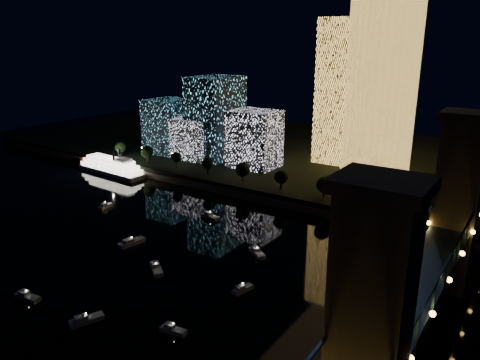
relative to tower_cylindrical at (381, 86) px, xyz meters
The scene contains 11 objects.
ground 143.46m from the tower_cylindrical, 96.37° to the right, with size 520.00×520.00×0.00m, color black.
far_bank 52.86m from the tower_cylindrical, 120.92° to the left, with size 420.00×160.00×5.00m, color black.
seawall 71.04m from the tower_cylindrical, 105.89° to the right, with size 420.00×6.00×3.00m, color #6B5E4C.
tower_cylindrical is the anchor object (origin of this frame).
tower_rectangular 26.59m from the tower_cylindrical, 150.87° to the left, with size 22.69×22.69×72.21m, color gold.
midrise_blocks 90.52m from the tower_cylindrical, 166.48° to the right, with size 79.56×31.03×43.23m.
truss_bridge 143.56m from the tower_cylindrical, 69.15° to the right, with size 13.00×266.00×50.00m.
riverboat 141.26m from the tower_cylindrical, 153.49° to the right, with size 46.82×12.50×13.95m.
motorboats 133.08m from the tower_cylindrical, 99.62° to the right, with size 126.68×83.32×2.78m.
esplanade_trees 75.33m from the tower_cylindrical, 134.88° to the right, with size 165.77×6.68×8.84m.
street_lamps 74.04m from the tower_cylindrical, 140.20° to the right, with size 132.70×0.70×5.65m.
Camera 1 is at (82.90, -81.42, 68.46)m, focal length 35.00 mm.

